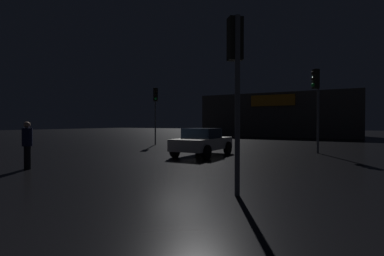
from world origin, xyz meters
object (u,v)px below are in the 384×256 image
at_px(traffic_signal_opposite, 155,101).
at_px(traffic_signal_cross_right, 235,62).
at_px(traffic_signal_main, 316,91).
at_px(store_building, 281,115).
at_px(car_near, 202,142).
at_px(pedestrian, 27,142).

bearing_deg(traffic_signal_opposite, traffic_signal_cross_right, -46.62).
xyz_separation_m(traffic_signal_main, traffic_signal_opposite, (-11.18, 0.72, -0.10)).
distance_m(store_building, traffic_signal_cross_right, 31.78).
bearing_deg(car_near, traffic_signal_main, 41.00).
distance_m(store_building, traffic_signal_opposite, 20.23).
bearing_deg(traffic_signal_main, car_near, -139.00).
xyz_separation_m(store_building, traffic_signal_cross_right, (6.26, -31.15, 0.48)).
relative_size(store_building, traffic_signal_opposite, 4.28).
xyz_separation_m(traffic_signal_main, traffic_signal_cross_right, (-0.35, -10.74, -0.33)).
xyz_separation_m(traffic_signal_cross_right, car_near, (-4.35, 6.65, -2.32)).
xyz_separation_m(traffic_signal_opposite, pedestrian, (3.08, -11.63, -2.27)).
xyz_separation_m(car_near, pedestrian, (-3.39, -6.82, 0.28)).
height_order(store_building, traffic_signal_cross_right, store_building).
bearing_deg(traffic_signal_cross_right, traffic_signal_main, 88.11).
height_order(traffic_signal_opposite, pedestrian, traffic_signal_opposite).
distance_m(traffic_signal_cross_right, car_near, 8.28).
xyz_separation_m(traffic_signal_cross_right, pedestrian, (-7.74, -0.17, -2.04)).
height_order(traffic_signal_main, traffic_signal_opposite, traffic_signal_main).
bearing_deg(traffic_signal_opposite, pedestrian, -75.15).
distance_m(traffic_signal_main, car_near, 6.78).
relative_size(traffic_signal_main, car_near, 1.17).
relative_size(traffic_signal_opposite, car_near, 1.09).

